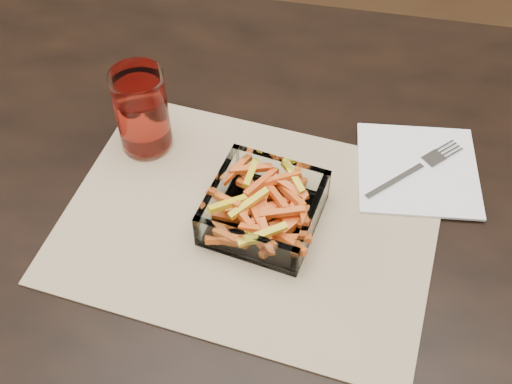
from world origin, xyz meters
TOP-DOWN VIEW (x-y plane):
  - dining_table at (0.00, 0.00)m, footprint 1.60×0.90m
  - placemat at (-0.10, -0.01)m, footprint 0.48×0.38m
  - glass_bowl at (-0.08, -0.01)m, footprint 0.15×0.15m
  - tumbler at (-0.26, 0.09)m, footprint 0.07×0.07m
  - napkin at (0.10, 0.11)m, footprint 0.17×0.17m
  - fork at (0.10, 0.11)m, footprint 0.12×0.13m

SIDE VIEW (x-z plane):
  - dining_table at x=0.00m, z-range 0.29..1.04m
  - placemat at x=-0.10m, z-range 0.75..0.75m
  - napkin at x=0.10m, z-range 0.75..0.76m
  - fork at x=0.10m, z-range 0.76..0.76m
  - glass_bowl at x=-0.08m, z-range 0.75..0.80m
  - tumbler at x=-0.26m, z-range 0.75..0.87m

